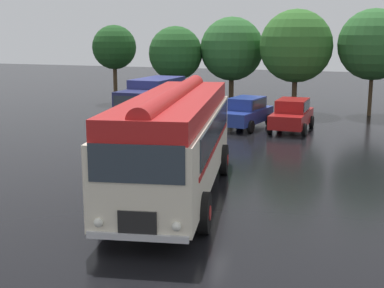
# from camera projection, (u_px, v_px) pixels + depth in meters

# --- Properties ---
(ground_plane) EXTENTS (120.00, 120.00, 0.00)m
(ground_plane) POSITION_uv_depth(u_px,v_px,m) (184.00, 197.00, 16.96)
(ground_plane) COLOR black
(vintage_bus) EXTENTS (4.61, 10.38, 3.49)m
(vintage_bus) POSITION_uv_depth(u_px,v_px,m) (175.00, 138.00, 16.69)
(vintage_bus) COLOR silver
(vintage_bus) RESTS_ON ground
(car_near_left) EXTENTS (1.98, 4.21, 1.66)m
(car_near_left) POSITION_uv_depth(u_px,v_px,m) (197.00, 109.00, 30.38)
(car_near_left) COLOR #144C28
(car_near_left) RESTS_ON ground
(car_mid_left) EXTENTS (2.41, 4.40, 1.66)m
(car_mid_left) POSITION_uv_depth(u_px,v_px,m) (246.00, 112.00, 29.28)
(car_mid_left) COLOR navy
(car_mid_left) RESTS_ON ground
(car_mid_right) EXTENTS (1.97, 4.20, 1.66)m
(car_mid_right) POSITION_uv_depth(u_px,v_px,m) (292.00, 115.00, 28.43)
(car_mid_right) COLOR maroon
(car_mid_right) RESTS_ON ground
(box_van) EXTENTS (2.36, 5.78, 2.50)m
(box_van) POSITION_uv_depth(u_px,v_px,m) (152.00, 99.00, 31.13)
(box_van) COLOR navy
(box_van) RESTS_ON ground
(tree_far_left) EXTENTS (3.22, 3.22, 5.70)m
(tree_far_left) POSITION_uv_depth(u_px,v_px,m) (113.00, 48.00, 39.19)
(tree_far_left) COLOR #4C3823
(tree_far_left) RESTS_ON ground
(tree_left_of_centre) EXTENTS (3.68, 3.68, 5.59)m
(tree_left_of_centre) POSITION_uv_depth(u_px,v_px,m) (178.00, 54.00, 36.62)
(tree_left_of_centre) COLOR #4C3823
(tree_left_of_centre) RESTS_ON ground
(tree_centre) EXTENTS (4.31, 4.31, 6.21)m
(tree_centre) POSITION_uv_depth(u_px,v_px,m) (233.00, 48.00, 36.41)
(tree_centre) COLOR #4C3823
(tree_centre) RESTS_ON ground
(tree_right_of_centre) EXTENTS (4.62, 4.62, 6.61)m
(tree_right_of_centre) POSITION_uv_depth(u_px,v_px,m) (297.00, 46.00, 33.80)
(tree_right_of_centre) COLOR #4C3823
(tree_right_of_centre) RESTS_ON ground
(tree_far_right) EXTENTS (4.39, 4.39, 6.61)m
(tree_far_right) POSITION_uv_depth(u_px,v_px,m) (373.00, 45.00, 32.86)
(tree_far_right) COLOR #4C3823
(tree_far_right) RESTS_ON ground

